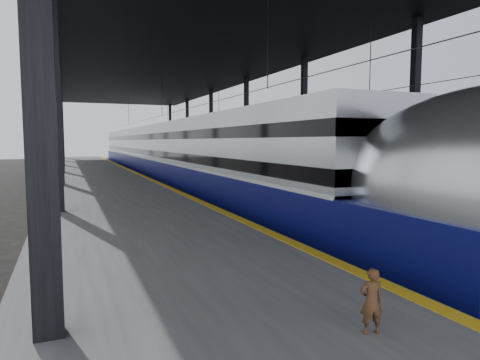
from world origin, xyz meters
TOP-DOWN VIEW (x-y plane):
  - ground at (0.00, 0.00)m, footprint 160.00×160.00m
  - platform at (-3.50, 20.00)m, footprint 6.00×80.00m
  - yellow_strip at (-0.70, 20.00)m, footprint 0.30×80.00m
  - rails at (4.50, 20.00)m, footprint 6.52×80.00m
  - canopy at (1.90, 20.00)m, footprint 18.00×75.00m
  - tgv_train at (2.00, 22.53)m, footprint 3.22×65.20m
  - second_train at (7.00, 36.42)m, footprint 2.58×56.05m
  - child at (-2.12, -6.45)m, footprint 0.34×0.26m

SIDE VIEW (x-z plane):
  - ground at x=0.00m, z-range 0.00..0.00m
  - rails at x=4.50m, z-range 0.00..0.16m
  - platform at x=-3.50m, z-range 0.00..1.00m
  - yellow_strip at x=-0.70m, z-range 1.00..1.01m
  - child at x=-2.12m, z-range 1.00..1.83m
  - second_train at x=7.00m, z-range 0.02..3.58m
  - tgv_train at x=2.00m, z-range -0.15..4.47m
  - canopy at x=1.90m, z-range 4.38..13.85m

